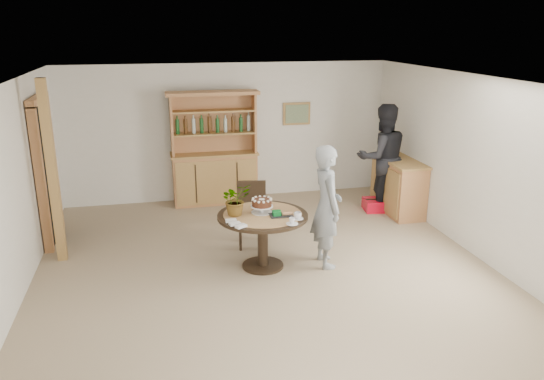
{
  "coord_description": "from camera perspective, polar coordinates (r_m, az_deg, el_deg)",
  "views": [
    {
      "loc": [
        -1.36,
        -6.08,
        3.13
      ],
      "look_at": [
        0.13,
        0.44,
        1.05
      ],
      "focal_mm": 35.0,
      "sensor_mm": 36.0,
      "label": 1
    }
  ],
  "objects": [
    {
      "name": "sideboard",
      "position": [
        9.44,
        13.44,
        0.45
      ],
      "size": [
        0.54,
        1.26,
        0.94
      ],
      "color": "#B07C4A",
      "rests_on": "ground"
    },
    {
      "name": "dining_table",
      "position": [
        7.03,
        -1.01,
        -3.77
      ],
      "size": [
        1.2,
        1.2,
        0.76
      ],
      "color": "black",
      "rests_on": "ground"
    },
    {
      "name": "adult_person",
      "position": [
        9.4,
        11.77,
        3.42
      ],
      "size": [
        0.91,
        0.71,
        1.88
      ],
      "primitive_type": "imported",
      "rotation": [
        0.0,
        0.0,
        3.14
      ],
      "color": "black",
      "rests_on": "ground"
    },
    {
      "name": "gift_tray",
      "position": [
        6.9,
        0.94,
        -2.59
      ],
      "size": [
        0.3,
        0.2,
        0.08
      ],
      "color": "black",
      "rests_on": "dining_table"
    },
    {
      "name": "flower_vase",
      "position": [
        6.9,
        -3.95,
        -1.01
      ],
      "size": [
        0.47,
        0.44,
        0.42
      ],
      "primitive_type": "imported",
      "rotation": [
        0.0,
        0.0,
        0.35
      ],
      "color": "#3F7233",
      "rests_on": "dining_table"
    },
    {
      "name": "hutch",
      "position": [
        9.7,
        -6.2,
        2.59
      ],
      "size": [
        1.62,
        0.54,
        2.04
      ],
      "color": "#B07C4A",
      "rests_on": "ground"
    },
    {
      "name": "room_shell",
      "position": [
        6.39,
        -0.27,
        4.73
      ],
      "size": [
        6.04,
        7.04,
        2.52
      ],
      "color": "white",
      "rests_on": "ground"
    },
    {
      "name": "coffee_cup_b",
      "position": [
        6.62,
        2.17,
        -3.41
      ],
      "size": [
        0.15,
        0.15,
        0.08
      ],
      "color": "silver",
      "rests_on": "dining_table"
    },
    {
      "name": "pine_post",
      "position": [
        7.64,
        -22.56,
        1.69
      ],
      "size": [
        0.12,
        0.12,
        2.5
      ],
      "primitive_type": "cube",
      "color": "#AC7C48",
      "rests_on": "ground"
    },
    {
      "name": "ground",
      "position": [
        6.97,
        -0.26,
        -9.39
      ],
      "size": [
        7.0,
        7.0,
        0.0
      ],
      "primitive_type": "plane",
      "color": "tan",
      "rests_on": "ground"
    },
    {
      "name": "red_suitcase",
      "position": [
        9.57,
        11.64,
        -1.55
      ],
      "size": [
        0.65,
        0.48,
        0.21
      ],
      "rotation": [
        0.0,
        0.0,
        -0.13
      ],
      "color": "red",
      "rests_on": "ground"
    },
    {
      "name": "napkins",
      "position": [
        6.62,
        -3.94,
        -3.62
      ],
      "size": [
        0.24,
        0.33,
        0.03
      ],
      "color": "white",
      "rests_on": "dining_table"
    },
    {
      "name": "doorway",
      "position": [
        8.48,
        -23.19,
        2.05
      ],
      "size": [
        0.13,
        1.1,
        2.18
      ],
      "color": "black",
      "rests_on": "ground"
    },
    {
      "name": "coffee_cup_a",
      "position": [
        6.8,
        2.78,
        -2.8
      ],
      "size": [
        0.15,
        0.15,
        0.09
      ],
      "color": "silver",
      "rests_on": "dining_table"
    },
    {
      "name": "dining_chair",
      "position": [
        7.82,
        -2.17,
        -2.11
      ],
      "size": [
        0.48,
        0.48,
        0.95
      ],
      "rotation": [
        0.0,
        0.0,
        -0.16
      ],
      "color": "black",
      "rests_on": "ground"
    },
    {
      "name": "teen_boy",
      "position": [
        7.08,
        5.9,
        -1.76
      ],
      "size": [
        0.4,
        0.61,
        1.67
      ],
      "primitive_type": "imported",
      "rotation": [
        0.0,
        0.0,
        1.57
      ],
      "color": "gray",
      "rests_on": "ground"
    },
    {
      "name": "birthday_cake",
      "position": [
        6.98,
        -1.1,
        -1.5
      ],
      "size": [
        0.3,
        0.3,
        0.2
      ],
      "color": "white",
      "rests_on": "dining_table"
    }
  ]
}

